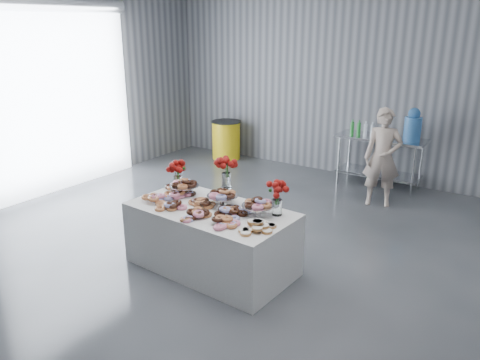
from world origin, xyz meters
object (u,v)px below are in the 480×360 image
Objects in this scene: display_table at (211,239)px; prep_table at (380,153)px; water_jug at (413,126)px; trash_barrel at (226,140)px; person at (383,158)px.

prep_table is (0.66, 3.98, 0.24)m from display_table.
prep_table is at bearing 180.00° from water_jug.
water_jug is 0.68× the size of trash_barrel.
prep_table is 0.73m from water_jug.
trash_barrel is at bearing 123.61° from display_table.
display_table is 1.23× the size of person.
trash_barrel is at bearing 149.26° from person.
water_jug is (0.50, -0.00, 0.53)m from prep_table.
person is (0.30, -0.84, 0.16)m from prep_table.
trash_barrel is (-3.61, 0.84, -0.37)m from person.
prep_table is 2.71× the size of water_jug.
display_table is 4.78m from trash_barrel.
prep_table is at bearing 92.14° from person.
display_table is at bearing -106.22° from water_jug.
trash_barrel is (-3.30, -0.00, -0.21)m from prep_table.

